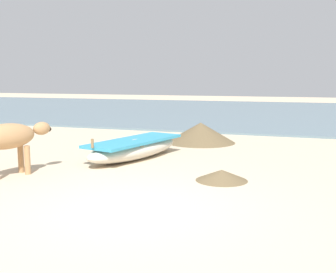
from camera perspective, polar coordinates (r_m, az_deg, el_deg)
The scene contains 6 objects.
ground at distance 6.35m, azimuth -5.29°, elevation -10.12°, with size 80.00×80.00×0.00m, color beige.
sea_water at distance 24.48m, azimuth 12.88°, elevation 3.39°, with size 60.00×20.00×0.08m, color slate.
fishing_boat_1 at distance 10.18m, azimuth -4.71°, elevation -1.62°, with size 1.76×3.38×0.68m.
cow_adult_tan at distance 8.86m, azimuth -21.29°, elevation -0.22°, with size 0.94×1.62×1.09m.
debris_pile_0 at distance 12.69m, azimuth 4.58°, elevation 0.56°, with size 2.16×2.16×0.63m, color brown.
debris_pile_1 at distance 8.07m, azimuth 7.52°, elevation -5.38°, with size 1.02×1.02×0.21m, color brown.
Camera 1 is at (2.47, -5.50, 1.99)m, focal length 43.50 mm.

